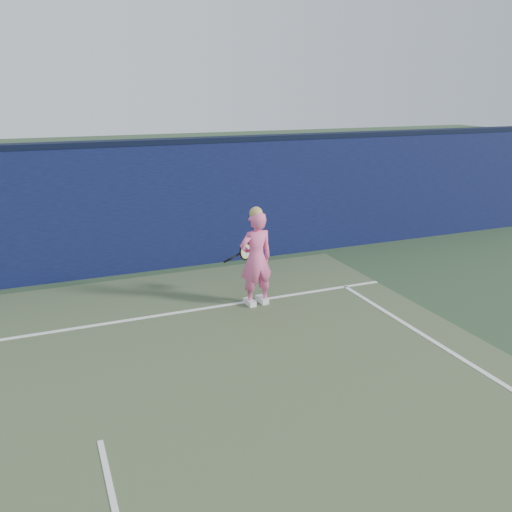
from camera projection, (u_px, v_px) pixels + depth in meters
name	position (u px, v px, depth m)	size (l,w,h in m)	color
ground	(114.00, 507.00, 4.80)	(80.00, 80.00, 0.00)	#2D462B
backstop_wall	(58.00, 216.00, 10.16)	(24.00, 0.40, 2.50)	black
wall_cap	(50.00, 146.00, 9.78)	(24.00, 0.42, 0.10)	black
player	(256.00, 258.00, 9.06)	(0.62, 0.44, 1.70)	pink
racket	(244.00, 252.00, 9.45)	(0.60, 0.21, 0.32)	black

